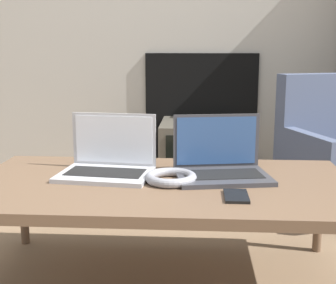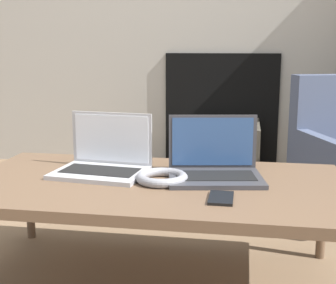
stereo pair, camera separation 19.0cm
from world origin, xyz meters
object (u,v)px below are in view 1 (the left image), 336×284
headphones (171,178)px  tv (201,150)px  laptop_right (220,164)px  laptop_left (108,162)px  phone (236,196)px

headphones → tv: bearing=85.4°
laptop_right → tv: size_ratio=0.70×
laptop_left → headphones: laptop_left is taller
laptop_left → laptop_right: bearing=6.5°
headphones → phone: (0.21, -0.15, -0.01)m
headphones → laptop_right: bearing=28.0°
phone → tv: 1.57m
laptop_left → laptop_right: 0.41m
laptop_right → phone: 0.25m
laptop_right → tv: laptop_right is taller
laptop_left → tv: 1.37m
phone → tv: phone is taller
laptop_left → tv: bearing=81.5°
headphones → tv: size_ratio=0.35×
laptop_left → laptop_right: size_ratio=0.97×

